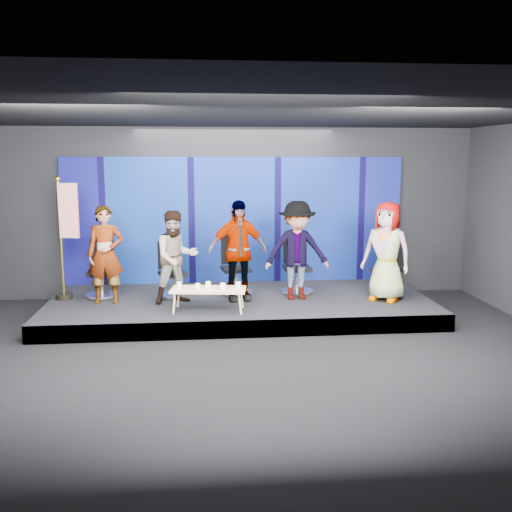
# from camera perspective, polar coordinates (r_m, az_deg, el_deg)

# --- Properties ---
(ground) EXTENTS (10.00, 10.00, 0.00)m
(ground) POSITION_cam_1_polar(r_m,az_deg,el_deg) (8.37, -0.40, -10.35)
(ground) COLOR black
(ground) RESTS_ON ground
(room_walls) EXTENTS (10.02, 8.02, 3.51)m
(room_walls) POSITION_cam_1_polar(r_m,az_deg,el_deg) (7.87, -0.42, 6.51)
(room_walls) COLOR black
(room_walls) RESTS_ON ground
(riser) EXTENTS (7.00, 3.00, 0.30)m
(riser) POSITION_cam_1_polar(r_m,az_deg,el_deg) (10.70, -1.61, -5.00)
(riser) COLOR black
(riser) RESTS_ON ground
(backdrop) EXTENTS (7.00, 0.08, 2.60)m
(backdrop) POSITION_cam_1_polar(r_m,az_deg,el_deg) (11.86, -2.13, 3.59)
(backdrop) COLOR #0F0759
(backdrop) RESTS_ON riser
(chair_a) EXTENTS (0.64, 0.64, 1.09)m
(chair_a) POSITION_cam_1_polar(r_m,az_deg,el_deg) (11.09, -15.19, -2.13)
(chair_a) COLOR silver
(chair_a) RESTS_ON riser
(panelist_a) EXTENTS (0.66, 0.45, 1.76)m
(panelist_a) POSITION_cam_1_polar(r_m,az_deg,el_deg) (10.51, -14.82, 0.14)
(panelist_a) COLOR black
(panelist_a) RESTS_ON riser
(chair_b) EXTENTS (0.74, 0.74, 1.03)m
(chair_b) POSITION_cam_1_polar(r_m,az_deg,el_deg) (10.85, -8.38, -2.25)
(chair_b) COLOR silver
(chair_b) RESTS_ON riser
(panelist_b) EXTENTS (0.97, 0.86, 1.66)m
(panelist_b) POSITION_cam_1_polar(r_m,az_deg,el_deg) (10.27, -8.00, -0.11)
(panelist_b) COLOR black
(panelist_b) RESTS_ON riser
(chair_c) EXTENTS (0.73, 0.73, 1.13)m
(chair_c) POSITION_cam_1_polar(r_m,az_deg,el_deg) (10.95, -2.07, -1.85)
(chair_c) COLOR silver
(chair_c) RESTS_ON riser
(panelist_c) EXTENTS (1.13, 0.62, 1.84)m
(panelist_c) POSITION_cam_1_polar(r_m,az_deg,el_deg) (10.35, -1.86, 0.54)
(panelist_c) COLOR black
(panelist_c) RESTS_ON riser
(chair_d) EXTENTS (0.64, 0.64, 1.12)m
(chair_d) POSITION_cam_1_polar(r_m,az_deg,el_deg) (11.06, 4.09, -1.78)
(chair_d) COLOR silver
(chair_d) RESTS_ON riser
(panelist_d) EXTENTS (1.18, 0.69, 1.81)m
(panelist_d) POSITION_cam_1_polar(r_m,az_deg,el_deg) (10.46, 4.12, 0.56)
(panelist_d) COLOR black
(panelist_d) RESTS_ON riser
(chair_e) EXTENTS (0.89, 0.89, 1.12)m
(chair_e) POSITION_cam_1_polar(r_m,az_deg,el_deg) (11.18, 13.08, -1.88)
(chair_e) COLOR silver
(chair_e) RESTS_ON riser
(panelist_e) EXTENTS (1.05, 1.01, 1.81)m
(panelist_e) POSITION_cam_1_polar(r_m,az_deg,el_deg) (10.59, 12.92, 0.44)
(panelist_e) COLOR black
(panelist_e) RESTS_ON riser
(coffee_table) EXTENTS (1.32, 0.70, 0.39)m
(coffee_table) POSITION_cam_1_polar(r_m,az_deg,el_deg) (9.74, -4.78, -3.44)
(coffee_table) COLOR tan
(coffee_table) RESTS_ON riser
(mug_a) EXTENTS (0.09, 0.09, 0.10)m
(mug_a) POSITION_cam_1_polar(r_m,az_deg,el_deg) (9.82, -7.69, -2.89)
(mug_a) COLOR white
(mug_a) RESTS_ON coffee_table
(mug_b) EXTENTS (0.09, 0.09, 0.10)m
(mug_b) POSITION_cam_1_polar(r_m,az_deg,el_deg) (9.68, -5.86, -3.04)
(mug_b) COLOR white
(mug_b) RESTS_ON coffee_table
(mug_c) EXTENTS (0.09, 0.09, 0.11)m
(mug_c) POSITION_cam_1_polar(r_m,az_deg,el_deg) (9.78, -4.80, -2.87)
(mug_c) COLOR white
(mug_c) RESTS_ON coffee_table
(mug_d) EXTENTS (0.09, 0.09, 0.10)m
(mug_d) POSITION_cam_1_polar(r_m,az_deg,el_deg) (9.65, -3.34, -3.03)
(mug_d) COLOR white
(mug_d) RESTS_ON coffee_table
(mug_e) EXTENTS (0.09, 0.09, 0.11)m
(mug_e) POSITION_cam_1_polar(r_m,az_deg,el_deg) (9.73, -1.80, -2.91)
(mug_e) COLOR white
(mug_e) RESTS_ON coffee_table
(flag_stand) EXTENTS (0.51, 0.30, 2.26)m
(flag_stand) POSITION_cam_1_polar(r_m,az_deg,el_deg) (10.90, -18.45, 2.00)
(flag_stand) COLOR black
(flag_stand) RESTS_ON riser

